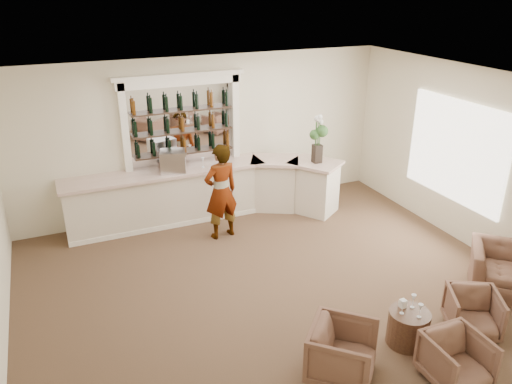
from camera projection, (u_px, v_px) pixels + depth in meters
The scene contains 18 objects.
ground at pixel (276, 289), 8.17m from camera, with size 8.00×8.00×0.00m, color brown.
room_shell at pixel (268, 139), 7.92m from camera, with size 8.04×7.02×3.32m.
bar_counter at pixel (207, 193), 10.42m from camera, with size 5.72×1.80×1.14m.
back_bar_alcove at pixel (182, 122), 10.07m from camera, with size 2.64×0.25×3.00m.
cocktail_table at pixel (408, 327), 6.87m from camera, with size 0.57×0.57×0.50m, color #513623.
sommelier at pixel (221, 192), 9.50m from camera, with size 0.69×0.45×1.89m, color gray.
armchair_left at pixel (342, 352), 6.24m from camera, with size 0.79×0.81×0.74m, color brown.
armchair_center at pixel (456, 360), 6.17m from camera, with size 0.71×0.73×0.66m, color brown.
armchair_right at pixel (473, 312), 7.07m from camera, with size 0.68×0.70×0.64m, color brown.
armchair_far at pixel (507, 270), 8.01m from camera, with size 1.13×0.99×0.74m, color brown.
espresso_machine at pixel (173, 161), 9.88m from camera, with size 0.49×0.41×0.43m, color silver.
flower_vase at pixel (318, 136), 10.24m from camera, with size 0.27×0.27×1.02m.
wine_glass_bar_left at pixel (203, 162), 10.15m from camera, with size 0.07×0.07×0.21m, color white, non-canonical shape.
wine_glass_bar_right at pixel (164, 169), 9.81m from camera, with size 0.07×0.07×0.21m, color white, non-canonical shape.
wine_glass_tbl_a at pixel (403, 307), 6.71m from camera, with size 0.07×0.07×0.21m, color white, non-canonical shape.
wine_glass_tbl_b at pixel (413, 301), 6.84m from camera, with size 0.07×0.07×0.21m, color white, non-canonical shape.
wine_glass_tbl_c at pixel (420, 311), 6.64m from camera, with size 0.07×0.07×0.21m, color white, non-canonical shape.
napkin_holder at pixel (403, 304), 6.86m from camera, with size 0.08×0.08×0.12m, color white.
Camera 1 is at (-3.05, -6.20, 4.66)m, focal length 35.00 mm.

